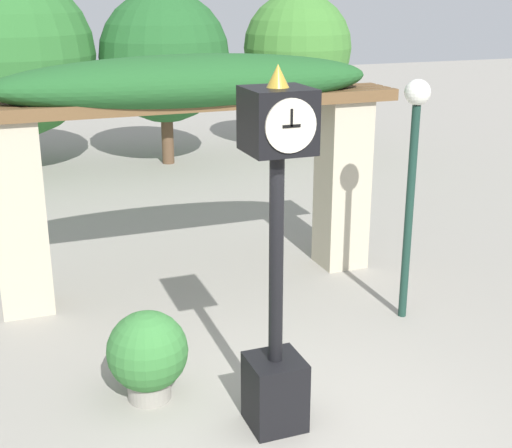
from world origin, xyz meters
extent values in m
plane|color=gray|center=(0.00, 0.00, 0.00)|extent=(60.00, 60.00, 0.00)
cube|color=black|center=(-0.24, 0.17, 0.34)|extent=(0.50, 0.50, 0.69)
cylinder|color=black|center=(-0.24, 0.17, 1.64)|extent=(0.13, 0.13, 1.91)
cylinder|color=gold|center=(-0.24, 0.17, 2.62)|extent=(0.21, 0.21, 0.04)
cube|color=black|center=(-0.24, 0.17, 2.90)|extent=(0.53, 0.53, 0.53)
cylinder|color=beige|center=(-0.24, -0.11, 2.90)|extent=(0.44, 0.02, 0.44)
cylinder|color=beige|center=(-0.24, 0.45, 2.90)|extent=(0.44, 0.02, 0.44)
cube|color=black|center=(-0.24, -0.12, 2.90)|extent=(0.15, 0.01, 0.02)
cube|color=black|center=(-0.24, -0.12, 2.97)|extent=(0.02, 0.01, 0.14)
cone|color=gold|center=(-0.24, 0.17, 3.26)|extent=(0.19, 0.19, 0.19)
cube|color=#BCB299|center=(-2.24, 3.69, 1.23)|extent=(0.63, 0.63, 2.47)
cube|color=#BCB299|center=(2.24, 3.69, 1.23)|extent=(0.63, 0.63, 2.47)
cube|color=brown|center=(0.00, 3.37, 2.55)|extent=(5.72, 0.15, 0.16)
cube|color=brown|center=(0.00, 3.58, 2.55)|extent=(5.72, 0.15, 0.16)
cube|color=brown|center=(0.00, 3.79, 2.55)|extent=(5.72, 0.15, 0.16)
cube|color=brown|center=(0.00, 4.00, 2.55)|extent=(5.72, 0.15, 0.16)
ellipsoid|color=#235B28|center=(0.00, 3.69, 2.80)|extent=(4.99, 1.23, 0.70)
cylinder|color=gray|center=(-1.25, 1.04, 0.11)|extent=(0.44, 0.44, 0.22)
sphere|color=#387A38|center=(-1.25, 1.04, 0.52)|extent=(0.81, 0.81, 0.81)
cylinder|color=#19382D|center=(2.16, 1.79, 1.33)|extent=(0.10, 0.10, 2.66)
sphere|color=white|center=(2.16, 1.79, 2.81)|extent=(0.30, 0.30, 0.30)
cylinder|color=brown|center=(-1.80, 11.34, 0.67)|extent=(0.28, 0.28, 1.35)
sphere|color=#2D6B2D|center=(-1.80, 11.34, 2.58)|extent=(3.53, 3.53, 3.53)
cylinder|color=brown|center=(1.44, 10.96, 0.72)|extent=(0.28, 0.28, 1.44)
sphere|color=#235B28|center=(1.44, 10.96, 2.47)|extent=(2.95, 2.95, 2.95)
cylinder|color=brown|center=(4.76, 11.02, 0.83)|extent=(0.28, 0.28, 1.67)
sphere|color=#427F33|center=(4.76, 11.02, 2.58)|extent=(2.61, 2.61, 2.61)
camera|label=1|loc=(-2.47, -5.22, 3.93)|focal=50.00mm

